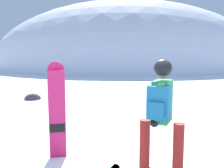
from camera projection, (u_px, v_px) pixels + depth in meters
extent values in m
ellipsoid|color=white|center=(128.00, 65.00, 33.50)|extent=(33.23, 29.90, 16.05)
cylinder|color=#23B7A3|center=(111.00, 168.00, 3.97)|extent=(0.28, 0.28, 0.02)
cylinder|color=maroon|center=(145.00, 147.00, 3.69)|extent=(0.15, 0.15, 0.82)
cylinder|color=maroon|center=(178.00, 153.00, 3.50)|extent=(0.15, 0.15, 0.82)
cube|color=#2D9351|center=(162.00, 101.00, 3.51)|extent=(0.39, 0.42, 0.58)
cylinder|color=#2D9351|center=(158.00, 104.00, 3.30)|extent=(0.20, 0.19, 0.57)
cylinder|color=#2D9351|center=(166.00, 98.00, 3.71)|extent=(0.20, 0.19, 0.57)
sphere|color=black|center=(154.00, 123.00, 3.33)|extent=(0.11, 0.11, 0.11)
sphere|color=black|center=(163.00, 115.00, 3.78)|extent=(0.11, 0.11, 0.11)
cube|color=teal|center=(159.00, 102.00, 3.32)|extent=(0.33, 0.31, 0.44)
cube|color=teal|center=(157.00, 110.00, 3.24)|extent=(0.20, 0.17, 0.20)
sphere|color=#9E7051|center=(163.00, 71.00, 3.45)|extent=(0.21, 0.21, 0.21)
sphere|color=black|center=(163.00, 68.00, 3.45)|extent=(0.25, 0.25, 0.25)
cube|color=navy|center=(165.00, 70.00, 3.57)|extent=(0.15, 0.12, 0.08)
cube|color=#D11E5B|center=(57.00, 115.00, 4.24)|extent=(0.28, 0.16, 1.52)
cylinder|color=#D11E5B|center=(56.00, 70.00, 4.21)|extent=(0.28, 0.05, 0.28)
cube|color=black|center=(57.00, 102.00, 4.24)|extent=(0.25, 0.08, 0.15)
cube|color=black|center=(58.00, 128.00, 4.30)|extent=(0.25, 0.08, 0.15)
ellipsoid|color=#4C4742|center=(33.00, 99.00, 9.73)|extent=(0.63, 0.53, 0.44)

